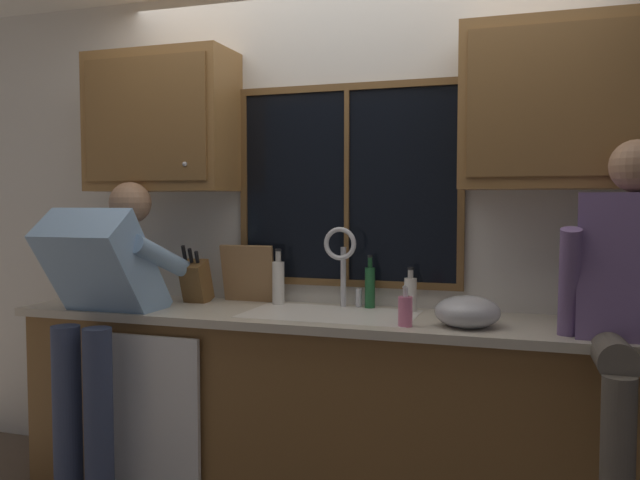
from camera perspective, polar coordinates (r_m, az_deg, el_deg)
back_wall at (r=3.37m, az=3.31°, el=0.47°), size 5.49×0.12×2.55m
window_glass at (r=3.31m, az=2.41°, el=4.75°), size 1.10×0.02×0.95m
window_frame_top at (r=3.35m, az=2.39°, el=13.21°), size 1.17×0.02×0.04m
window_frame_bottom at (r=3.32m, az=2.34°, el=-3.77°), size 1.17×0.02×0.04m
window_frame_left at (r=3.50m, az=-6.64°, el=4.65°), size 0.03×0.02×0.95m
window_frame_right at (r=3.19m, az=12.25°, el=4.72°), size 0.03×0.02×0.95m
window_mullion_center at (r=3.30m, az=2.36°, el=4.75°), size 0.02×0.02×0.95m
lower_cabinet_run at (r=3.19m, az=1.58°, el=-15.00°), size 3.09×0.58×0.88m
countertop at (r=3.06m, az=1.49°, el=-6.90°), size 3.15×0.62×0.04m
dishwasher_front at (r=3.26m, az=-15.29°, el=-14.38°), size 0.60×0.02×0.74m
upper_cabinet_left at (r=3.58m, az=-13.62°, el=9.93°), size 0.77×0.36×0.72m
upper_cabinet_right at (r=3.05m, az=19.64°, el=10.99°), size 0.77×0.36×0.72m
sink at (r=3.09m, az=0.89°, el=-8.26°), size 0.80×0.46×0.21m
faucet at (r=3.21m, az=1.98°, el=-1.49°), size 0.18×0.09×0.40m
person_standing at (r=3.27m, az=-18.49°, el=-5.43°), size 0.53×0.70×1.54m
person_sitting_on_counter at (r=2.67m, az=25.93°, el=-4.33°), size 0.54×0.61×1.26m
knife_block at (r=3.47m, az=-10.77°, el=-3.60°), size 0.12×0.18×0.32m
cutting_board at (r=3.44m, az=-6.28°, el=-2.94°), size 0.29×0.08×0.30m
mixing_bowl at (r=2.83m, az=12.74°, el=-6.15°), size 0.27×0.27×0.14m
soap_dispenser at (r=2.78m, az=7.45°, el=-6.12°), size 0.06×0.07×0.18m
bottle_green_glass at (r=3.34m, az=-3.66°, el=-3.63°), size 0.06×0.06×0.29m
bottle_tall_clear at (r=3.16m, az=7.90°, el=-4.63°), size 0.06×0.06×0.21m
bottle_amber_small at (r=3.23m, az=4.38°, el=-4.05°), size 0.05×0.05×0.26m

